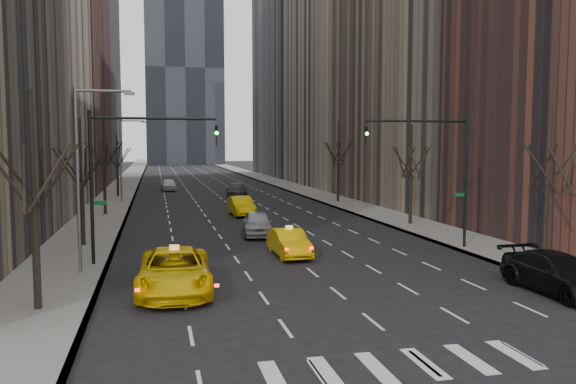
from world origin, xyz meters
TOP-DOWN VIEW (x-y plane):
  - ground at (0.00, 0.00)m, footprint 400.00×400.00m
  - sidewalk_left at (-12.25, 70.00)m, footprint 4.50×320.00m
  - sidewalk_right at (12.25, 70.00)m, footprint 4.50×320.00m
  - bld_left_far at (-21.50, 66.00)m, footprint 14.00×28.00m
  - bld_left_deep at (-21.50, 96.00)m, footprint 14.00×30.00m
  - bld_right_far at (21.50, 64.00)m, footprint 14.00×28.00m
  - bld_right_deep at (21.50, 95.00)m, footprint 14.00×30.00m
  - tree_lw_a at (-12.00, 4.00)m, footprint 3.36×3.50m
  - tree_lw_b at (-12.00, 18.00)m, footprint 3.36×3.50m
  - tree_lw_c at (-12.00, 34.00)m, footprint 3.36×3.50m
  - tree_lw_d at (-12.00, 52.00)m, footprint 3.36×3.50m
  - tree_rw_a at (12.00, 6.00)m, footprint 3.36×3.50m
  - tree_rw_b at (12.00, 22.00)m, footprint 3.36×3.50m
  - tree_rw_c at (12.00, 40.00)m, footprint 3.36×3.50m
  - traffic_mast_left at (-9.11, 12.00)m, footprint 6.69×0.39m
  - traffic_mast_right at (9.11, 12.00)m, footprint 6.69×0.39m
  - streetlight_near at (-10.84, 10.00)m, footprint 2.83×0.22m
  - streetlight_far at (-10.84, 45.00)m, footprint 2.83×0.22m
  - taxi_suv at (-6.83, 5.78)m, footprint 3.36×6.80m
  - taxi_sedan at (-0.17, 12.32)m, footprint 1.77×4.75m
  - silver_sedan_ahead at (-0.64, 19.88)m, footprint 2.65×5.25m
  - parked_suv_black at (9.20, 1.83)m, footprint 2.46×5.89m
  - far_taxi at (-0.08, 31.33)m, footprint 2.01×5.22m
  - far_suv_grey at (2.02, 48.72)m, footprint 2.92×6.04m
  - far_car_white at (-5.79, 60.64)m, footprint 2.28×5.05m

SIDE VIEW (x-z plane):
  - ground at x=0.00m, z-range 0.00..0.00m
  - sidewalk_left at x=-12.25m, z-range 0.00..0.15m
  - sidewalk_right at x=12.25m, z-range 0.00..0.15m
  - taxi_sedan at x=-0.17m, z-range 0.00..1.55m
  - far_car_white at x=-5.79m, z-range 0.00..1.68m
  - far_suv_grey at x=2.02m, z-range 0.00..1.70m
  - far_taxi at x=-0.08m, z-range 0.00..1.70m
  - parked_suv_black at x=9.20m, z-range 0.00..1.70m
  - silver_sedan_ahead at x=-0.64m, z-range 0.00..1.71m
  - taxi_suv at x=-6.83m, z-range 0.00..1.86m
  - tree_lw_d at x=-12.00m, z-range -0.12..7.24m
  - tree_lw_b at x=-12.00m, z-range -0.19..7.63m
  - tree_rw_b at x=12.00m, z-range -0.19..7.63m
  - tree_lw_a at x=-12.00m, z-range -0.26..8.02m
  - tree_rw_a at x=12.00m, z-range -0.26..8.02m
  - tree_lw_c at x=-12.00m, z-range -0.33..8.41m
  - tree_rw_c at x=12.00m, z-range -0.33..8.41m
  - traffic_mast_left at x=-9.11m, z-range 1.49..9.49m
  - traffic_mast_right at x=9.11m, z-range 1.49..9.49m
  - streetlight_near at x=-10.84m, z-range 1.12..10.12m
  - streetlight_far at x=-10.84m, z-range 1.12..10.12m
  - bld_left_far at x=-21.50m, z-range 0.00..44.00m
  - bld_right_far at x=21.50m, z-range 0.00..50.00m
  - bld_right_deep at x=21.50m, z-range 0.00..58.00m
  - bld_left_deep at x=-21.50m, z-range 0.00..60.00m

